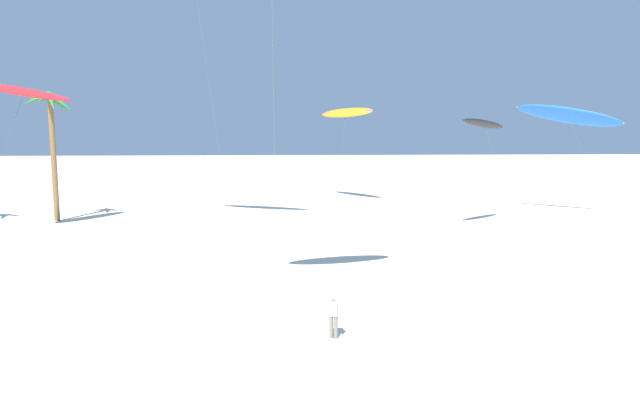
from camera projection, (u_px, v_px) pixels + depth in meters
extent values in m
cylinder|color=brown|center=(54.00, 159.00, 44.48)|extent=(0.40, 0.40, 9.47)
cone|color=#287533|center=(61.00, 102.00, 43.84)|extent=(1.99, 0.86, 1.59)
cone|color=#287533|center=(60.00, 104.00, 44.52)|extent=(1.59, 1.79, 1.72)
cone|color=#287533|center=(52.00, 101.00, 44.73)|extent=(1.02, 2.07, 1.42)
cone|color=#287533|center=(39.00, 97.00, 44.09)|extent=(2.11, 1.12, 0.94)
cone|color=#287533|center=(37.00, 99.00, 43.40)|extent=(2.04, 1.49, 1.25)
cone|color=#287533|center=(44.00, 98.00, 42.97)|extent=(0.77, 2.09, 1.17)
cone|color=#287533|center=(52.00, 102.00, 43.25)|extent=(1.41, 1.95, 1.61)
ellipsoid|color=red|center=(24.00, 92.00, 39.64)|extent=(5.17, 7.06, 1.67)
ellipsoid|color=purple|center=(24.00, 91.00, 39.64)|extent=(4.41, 6.61, 1.14)
cylinder|color=#4C4C51|center=(208.00, 78.00, 34.96)|extent=(3.34, 6.60, 19.96)
ellipsoid|color=blue|center=(568.00, 115.00, 47.39)|extent=(7.29, 5.64, 2.76)
ellipsoid|color=yellow|center=(568.00, 115.00, 47.39)|extent=(7.05, 4.92, 1.89)
cylinder|color=#4C4C51|center=(588.00, 167.00, 46.41)|extent=(2.19, 3.21, 7.92)
ellipsoid|color=black|center=(484.00, 124.00, 41.27)|extent=(4.54, 4.23, 1.14)
ellipsoid|color=green|center=(484.00, 123.00, 41.27)|extent=(4.17, 3.83, 0.86)
cylinder|color=#4C4C51|center=(506.00, 183.00, 37.29)|extent=(0.17, 9.08, 7.28)
cylinder|color=#4C4C51|center=(274.00, 109.00, 19.49)|extent=(0.18, 2.92, 15.53)
ellipsoid|color=orange|center=(346.00, 113.00, 55.87)|extent=(5.20, 6.76, 1.26)
ellipsoid|color=purple|center=(346.00, 112.00, 55.86)|extent=(4.60, 6.40, 0.60)
cylinder|color=#4C4C51|center=(341.00, 160.00, 52.97)|extent=(1.63, 6.93, 8.32)
cylinder|color=slate|center=(331.00, 327.00, 20.29)|extent=(0.14, 0.14, 0.80)
cylinder|color=slate|center=(336.00, 327.00, 20.23)|extent=(0.14, 0.14, 0.80)
cube|color=white|center=(334.00, 308.00, 20.17)|extent=(0.36, 0.31, 0.53)
cylinder|color=beige|center=(328.00, 309.00, 20.26)|extent=(0.09, 0.09, 0.56)
cylinder|color=beige|center=(339.00, 310.00, 20.10)|extent=(0.09, 0.09, 0.56)
sphere|color=beige|center=(334.00, 297.00, 20.12)|extent=(0.21, 0.21, 0.21)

